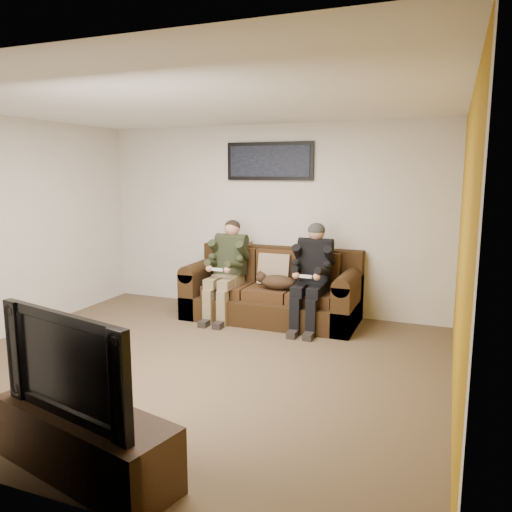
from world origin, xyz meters
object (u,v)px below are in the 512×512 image
at_px(cat, 276,282).
at_px(television, 80,361).
at_px(sofa, 273,292).
at_px(tv_stand, 85,442).
at_px(person_right, 312,269).
at_px(person_left, 227,264).
at_px(framed_poster, 270,161).

bearing_deg(cat, television, -91.26).
distance_m(sofa, tv_stand, 3.78).
bearing_deg(person_right, tv_stand, -98.65).
xyz_separation_m(person_left, framed_poster, (0.39, 0.58, 1.36)).
bearing_deg(sofa, framed_poster, 117.48).
bearing_deg(sofa, tv_stand, -89.36).
xyz_separation_m(person_right, tv_stand, (-0.55, -3.59, -0.53)).
relative_size(person_right, television, 1.12).
distance_m(person_right, cat, 0.51).
xyz_separation_m(person_left, tv_stand, (0.63, -3.59, -0.52)).
xyz_separation_m(framed_poster, television, (0.24, -4.17, -1.32)).
relative_size(cat, tv_stand, 0.48).
relative_size(person_right, cat, 2.01).
xyz_separation_m(person_left, person_right, (1.18, 0.00, 0.00)).
relative_size(person_left, person_right, 0.99).
height_order(sofa, person_right, person_right).
relative_size(tv_stand, television, 1.17).
distance_m(sofa, cat, 0.33).
xyz_separation_m(person_left, television, (0.63, -3.59, 0.03)).
relative_size(sofa, television, 1.93).
bearing_deg(sofa, person_left, -161.98).
height_order(tv_stand, television, television).
relative_size(framed_poster, tv_stand, 0.90).
xyz_separation_m(person_right, framed_poster, (-0.79, 0.58, 1.35)).
height_order(framed_poster, television, framed_poster).
height_order(sofa, person_left, person_left).
xyz_separation_m(sofa, person_right, (0.59, -0.19, 0.39)).
relative_size(person_left, tv_stand, 0.95).
relative_size(sofa, framed_poster, 1.82).
bearing_deg(television, tv_stand, 0.00).
bearing_deg(framed_poster, person_left, -123.98).
distance_m(sofa, framed_poster, 1.80).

